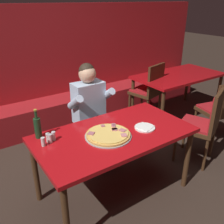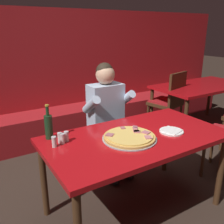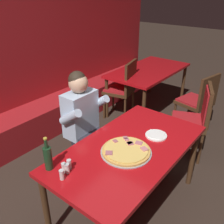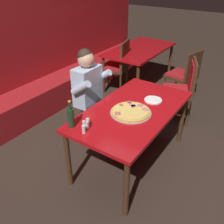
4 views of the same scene
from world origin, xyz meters
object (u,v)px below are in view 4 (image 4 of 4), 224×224
(shaker_parmesan, at_px, (88,123))
(diner_seated_blue_shirt, at_px, (93,93))
(dining_chair_near_left, at_px, (183,87))
(plate_white_paper, at_px, (153,100))
(dining_chair_far_left, at_px, (185,73))
(background_dining_table, at_px, (140,52))
(shaker_black_pepper, at_px, (87,125))
(beer_bottle, at_px, (71,117))
(main_dining_table, at_px, (133,115))
(shaker_oregano, at_px, (84,130))
(shaker_red_pepper_flakes, at_px, (84,125))
(dining_chair_side_aisle, at_px, (118,64))
(pizza, at_px, (131,112))

(shaker_parmesan, height_order, diner_seated_blue_shirt, diner_seated_blue_shirt)
(diner_seated_blue_shirt, height_order, dining_chair_near_left, diner_seated_blue_shirt)
(shaker_parmesan, bearing_deg, plate_white_paper, -19.77)
(dining_chair_far_left, height_order, background_dining_table, dining_chair_far_left)
(plate_white_paper, xyz_separation_m, shaker_parmesan, (-0.86, 0.31, 0.03))
(shaker_black_pepper, distance_m, dining_chair_far_left, 2.48)
(dining_chair_near_left, bearing_deg, shaker_parmesan, 169.08)
(beer_bottle, bearing_deg, main_dining_table, -27.62)
(shaker_oregano, xyz_separation_m, dining_chair_far_left, (2.54, -0.13, -0.24))
(beer_bottle, height_order, shaker_red_pepper_flakes, beer_bottle)
(shaker_oregano, height_order, shaker_parmesan, same)
(shaker_red_pepper_flakes, bearing_deg, dining_chair_far_left, -4.09)
(main_dining_table, distance_m, diner_seated_blue_shirt, 0.71)
(background_dining_table, bearing_deg, dining_chair_far_left, -102.86)
(main_dining_table, distance_m, beer_bottle, 0.75)
(dining_chair_side_aisle, height_order, dining_chair_far_left, dining_chair_side_aisle)
(plate_white_paper, height_order, shaker_parmesan, shaker_parmesan)
(main_dining_table, xyz_separation_m, shaker_parmesan, (-0.55, 0.21, 0.11))
(main_dining_table, distance_m, dining_chair_side_aisle, 1.98)
(dining_chair_side_aisle, relative_size, dining_chair_far_left, 1.05)
(plate_white_paper, bearing_deg, dining_chair_far_left, 4.85)
(dining_chair_far_left, bearing_deg, dining_chair_near_left, -164.00)
(pizza, xyz_separation_m, beer_bottle, (-0.56, 0.36, 0.09))
(shaker_parmesan, bearing_deg, beer_bottle, 127.20)
(dining_chair_near_left, height_order, background_dining_table, dining_chair_near_left)
(main_dining_table, bearing_deg, shaker_oregano, 166.25)
(pizza, relative_size, shaker_parmesan, 5.26)
(pizza, distance_m, dining_chair_far_left, 1.98)
(shaker_parmesan, bearing_deg, background_dining_table, 17.59)
(shaker_red_pepper_flakes, relative_size, shaker_oregano, 1.00)
(plate_white_paper, relative_size, diner_seated_blue_shirt, 0.16)
(shaker_oregano, relative_size, background_dining_table, 0.06)
(pizza, height_order, plate_white_paper, pizza)
(diner_seated_blue_shirt, height_order, background_dining_table, diner_seated_blue_shirt)
(shaker_red_pepper_flakes, height_order, shaker_black_pepper, same)
(beer_bottle, height_order, diner_seated_blue_shirt, diner_seated_blue_shirt)
(shaker_oregano, relative_size, dining_chair_far_left, 0.09)
(dining_chair_side_aisle, relative_size, dining_chair_near_left, 1.00)
(shaker_parmesan, height_order, dining_chair_near_left, dining_chair_near_left)
(diner_seated_blue_shirt, bearing_deg, shaker_red_pepper_flakes, -147.41)
(plate_white_paper, xyz_separation_m, background_dining_table, (1.80, 1.15, -0.08))
(diner_seated_blue_shirt, height_order, dining_chair_far_left, diner_seated_blue_shirt)
(beer_bottle, bearing_deg, plate_white_paper, -24.60)
(pizza, relative_size, shaker_red_pepper_flakes, 5.26)
(shaker_black_pepper, xyz_separation_m, dining_chair_far_left, (2.47, -0.15, -0.24))
(main_dining_table, bearing_deg, pizza, -164.58)
(diner_seated_blue_shirt, relative_size, dining_chair_far_left, 1.35)
(shaker_oregano, bearing_deg, shaker_black_pepper, 15.20)
(pizza, bearing_deg, shaker_oregano, 162.10)
(plate_white_paper, height_order, diner_seated_blue_shirt, diner_seated_blue_shirt)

